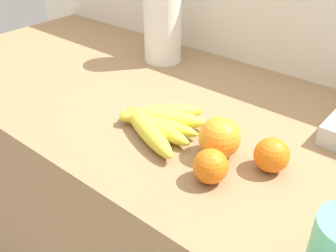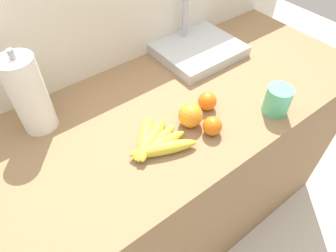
# 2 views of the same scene
# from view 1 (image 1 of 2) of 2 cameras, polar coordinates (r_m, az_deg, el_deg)

# --- Properties ---
(counter) EXTENTS (1.86, 0.68, 0.90)m
(counter) POSITION_cam_1_polar(r_m,az_deg,el_deg) (1.19, 5.07, -17.68)
(counter) COLOR olive
(counter) RESTS_ON ground
(wall_back) EXTENTS (2.26, 0.06, 1.30)m
(wall_back) POSITION_cam_1_polar(r_m,az_deg,el_deg) (1.31, 14.90, -1.81)
(wall_back) COLOR silver
(wall_back) RESTS_ON ground
(banana_bunch) EXTENTS (0.22, 0.22, 0.04)m
(banana_bunch) POSITION_cam_1_polar(r_m,az_deg,el_deg) (0.84, -1.64, 0.54)
(banana_bunch) COLOR gold
(banana_bunch) RESTS_ON counter
(orange_right) EXTENTS (0.06, 0.06, 0.06)m
(orange_right) POSITION_cam_1_polar(r_m,az_deg,el_deg) (0.70, 6.31, -5.95)
(orange_right) COLOR orange
(orange_right) RESTS_ON counter
(orange_front) EXTENTS (0.07, 0.07, 0.07)m
(orange_front) POSITION_cam_1_polar(r_m,az_deg,el_deg) (0.74, 15.07, -4.17)
(orange_front) COLOR orange
(orange_front) RESTS_ON counter
(orange_far_right) EXTENTS (0.08, 0.08, 0.08)m
(orange_far_right) POSITION_cam_1_polar(r_m,az_deg,el_deg) (0.76, 7.62, -1.73)
(orange_far_right) COLOR orange
(orange_far_right) RESTS_ON counter
(paper_towel_roll) EXTENTS (0.11, 0.11, 0.30)m
(paper_towel_roll) POSITION_cam_1_polar(r_m,az_deg,el_deg) (1.17, -0.82, 15.90)
(paper_towel_roll) COLOR white
(paper_towel_roll) RESTS_ON counter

